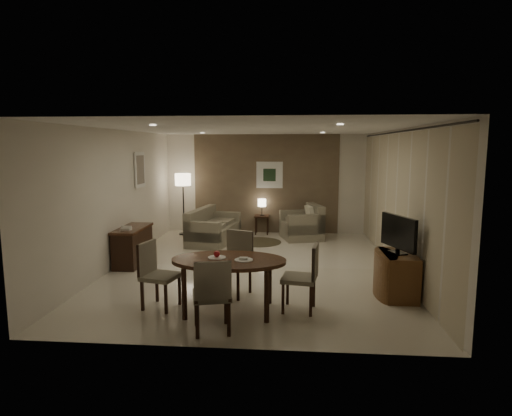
# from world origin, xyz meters

# --- Properties ---
(room_shell) EXTENTS (5.50, 7.00, 2.70)m
(room_shell) POSITION_xyz_m (0.00, 0.40, 1.35)
(room_shell) COLOR beige
(room_shell) RESTS_ON ground
(taupe_accent) EXTENTS (3.96, 0.03, 2.70)m
(taupe_accent) POSITION_xyz_m (0.00, 3.48, 1.35)
(taupe_accent) COLOR brown
(taupe_accent) RESTS_ON wall_back
(curtain_wall) EXTENTS (0.08, 6.70, 2.58)m
(curtain_wall) POSITION_xyz_m (2.68, 0.00, 1.32)
(curtain_wall) COLOR beige
(curtain_wall) RESTS_ON wall_right
(curtain_rod) EXTENTS (0.03, 6.80, 0.03)m
(curtain_rod) POSITION_xyz_m (2.68, 0.00, 2.64)
(curtain_rod) COLOR black
(curtain_rod) RESTS_ON wall_right
(art_back_frame) EXTENTS (0.72, 0.03, 0.72)m
(art_back_frame) POSITION_xyz_m (0.10, 3.46, 1.60)
(art_back_frame) COLOR silver
(art_back_frame) RESTS_ON wall_back
(art_back_canvas) EXTENTS (0.34, 0.01, 0.34)m
(art_back_canvas) POSITION_xyz_m (0.10, 3.44, 1.60)
(art_back_canvas) COLOR #1E331C
(art_back_canvas) RESTS_ON wall_back
(art_left_frame) EXTENTS (0.03, 0.60, 0.80)m
(art_left_frame) POSITION_xyz_m (-2.72, 1.20, 1.85)
(art_left_frame) COLOR silver
(art_left_frame) RESTS_ON wall_left
(art_left_canvas) EXTENTS (0.01, 0.46, 0.64)m
(art_left_canvas) POSITION_xyz_m (-2.71, 1.20, 1.85)
(art_left_canvas) COLOR gray
(art_left_canvas) RESTS_ON wall_left
(downlight_nl) EXTENTS (0.10, 0.10, 0.01)m
(downlight_nl) POSITION_xyz_m (-1.40, -1.80, 2.69)
(downlight_nl) COLOR white
(downlight_nl) RESTS_ON ceiling
(downlight_nr) EXTENTS (0.10, 0.10, 0.01)m
(downlight_nr) POSITION_xyz_m (1.40, -1.80, 2.69)
(downlight_nr) COLOR white
(downlight_nr) RESTS_ON ceiling
(downlight_fl) EXTENTS (0.10, 0.10, 0.01)m
(downlight_fl) POSITION_xyz_m (-1.40, 1.80, 2.69)
(downlight_fl) COLOR white
(downlight_fl) RESTS_ON ceiling
(downlight_fr) EXTENTS (0.10, 0.10, 0.01)m
(downlight_fr) POSITION_xyz_m (1.40, 1.80, 2.69)
(downlight_fr) COLOR white
(downlight_fr) RESTS_ON ceiling
(console_desk) EXTENTS (0.48, 1.20, 0.75)m
(console_desk) POSITION_xyz_m (-2.49, 0.00, 0.38)
(console_desk) COLOR #4F3119
(console_desk) RESTS_ON floor
(telephone) EXTENTS (0.20, 0.14, 0.09)m
(telephone) POSITION_xyz_m (-2.49, -0.30, 0.80)
(telephone) COLOR white
(telephone) RESTS_ON console_desk
(tv_cabinet) EXTENTS (0.48, 0.90, 0.70)m
(tv_cabinet) POSITION_xyz_m (2.40, -1.50, 0.35)
(tv_cabinet) COLOR brown
(tv_cabinet) RESTS_ON floor
(flat_tv) EXTENTS (0.36, 0.85, 0.60)m
(flat_tv) POSITION_xyz_m (2.38, -1.50, 1.02)
(flat_tv) COLOR black
(flat_tv) RESTS_ON tv_cabinet
(dining_table) EXTENTS (1.65, 1.03, 0.77)m
(dining_table) POSITION_xyz_m (-0.18, -2.34, 0.39)
(dining_table) COLOR #4F3119
(dining_table) RESTS_ON floor
(chair_near) EXTENTS (0.58, 0.58, 0.98)m
(chair_near) POSITION_xyz_m (-0.30, -3.03, 0.49)
(chair_near) COLOR gray
(chair_near) RESTS_ON floor
(chair_far) EXTENTS (0.64, 0.64, 1.01)m
(chair_far) POSITION_xyz_m (-0.22, -1.65, 0.51)
(chair_far) COLOR gray
(chair_far) RESTS_ON floor
(chair_left) EXTENTS (0.58, 0.58, 0.98)m
(chair_left) POSITION_xyz_m (-1.20, -2.29, 0.49)
(chair_left) COLOR gray
(chair_left) RESTS_ON floor
(chair_right) EXTENTS (0.54, 0.54, 0.98)m
(chair_right) POSITION_xyz_m (0.83, -2.23, 0.49)
(chair_right) COLOR gray
(chair_right) RESTS_ON floor
(plate_a) EXTENTS (0.26, 0.26, 0.02)m
(plate_a) POSITION_xyz_m (-0.36, -2.29, 0.78)
(plate_a) COLOR white
(plate_a) RESTS_ON dining_table
(plate_b) EXTENTS (0.26, 0.26, 0.02)m
(plate_b) POSITION_xyz_m (0.04, -2.39, 0.78)
(plate_b) COLOR white
(plate_b) RESTS_ON dining_table
(fruit_apple) EXTENTS (0.09, 0.09, 0.09)m
(fruit_apple) POSITION_xyz_m (-0.36, -2.29, 0.83)
(fruit_apple) COLOR #B51419
(fruit_apple) RESTS_ON plate_a
(napkin) EXTENTS (0.12, 0.08, 0.03)m
(napkin) POSITION_xyz_m (0.04, -2.39, 0.80)
(napkin) COLOR white
(napkin) RESTS_ON plate_b
(round_rug) EXTENTS (1.11, 1.11, 0.01)m
(round_rug) POSITION_xyz_m (-0.09, 2.20, 0.01)
(round_rug) COLOR #433825
(round_rug) RESTS_ON floor
(sofa) EXTENTS (1.90, 1.17, 0.83)m
(sofa) POSITION_xyz_m (-1.21, 2.11, 0.42)
(sofa) COLOR gray
(sofa) RESTS_ON floor
(armchair) EXTENTS (1.17, 1.21, 0.88)m
(armchair) POSITION_xyz_m (0.97, 2.70, 0.44)
(armchair) COLOR gray
(armchair) RESTS_ON floor
(side_table) EXTENTS (0.40, 0.40, 0.51)m
(side_table) POSITION_xyz_m (-0.09, 3.25, 0.25)
(side_table) COLOR black
(side_table) RESTS_ON floor
(table_lamp) EXTENTS (0.22, 0.22, 0.50)m
(table_lamp) POSITION_xyz_m (-0.09, 3.25, 0.76)
(table_lamp) COLOR #FFEAC1
(table_lamp) RESTS_ON side_table
(floor_lamp) EXTENTS (0.42, 0.42, 1.66)m
(floor_lamp) POSITION_xyz_m (-2.20, 3.00, 0.83)
(floor_lamp) COLOR #FFE5B7
(floor_lamp) RESTS_ON floor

